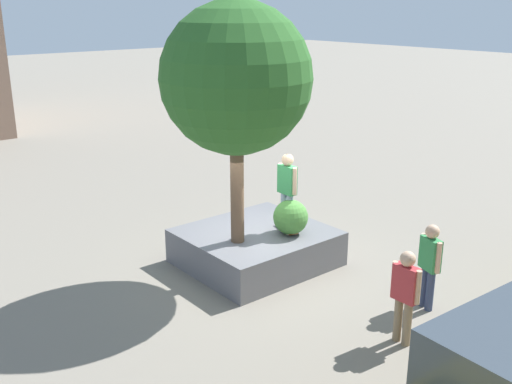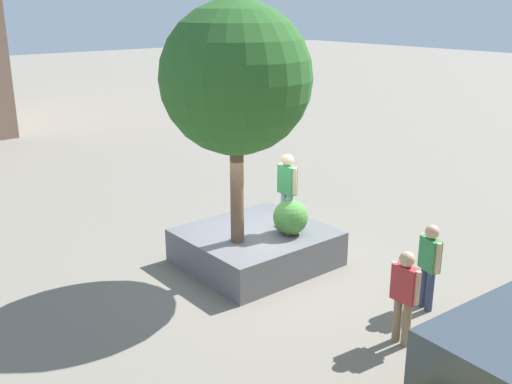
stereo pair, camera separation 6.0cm
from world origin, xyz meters
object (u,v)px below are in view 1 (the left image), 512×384
object	(u,v)px
planter_ledge	(256,247)
skateboard	(286,228)
bystander_watching	(430,261)
passerby_with_bag	(405,291)
plaza_tree	(236,79)
skateboarder	(287,186)

from	to	relation	value
planter_ledge	skateboard	world-z (taller)	skateboard
planter_ledge	bystander_watching	world-z (taller)	bystander_watching
planter_ledge	passerby_with_bag	size ratio (longest dim) A/B	1.78
passerby_with_bag	bystander_watching	size ratio (longest dim) A/B	1.00
plaza_tree	skateboard	size ratio (longest dim) A/B	5.91
skateboard	passerby_with_bag	bearing A→B (deg)	79.65
passerby_with_bag	bystander_watching	distance (m)	1.42
skateboard	bystander_watching	distance (m)	3.28
planter_ledge	plaza_tree	bearing A→B (deg)	16.59
planter_ledge	plaza_tree	size ratio (longest dim) A/B	0.61
planter_ledge	bystander_watching	xyz separation A→B (m)	(-1.20, 3.62, 0.59)
bystander_watching	passerby_with_bag	bearing A→B (deg)	18.79
skateboard	skateboarder	bearing A→B (deg)	0.00
planter_ledge	plaza_tree	distance (m)	3.82
skateboard	passerby_with_bag	size ratio (longest dim) A/B	0.49
skateboard	bystander_watching	bearing A→B (deg)	101.87
skateboard	passerby_with_bag	xyz separation A→B (m)	(0.67, 3.67, 0.15)
planter_ledge	passerby_with_bag	bearing A→B (deg)	87.96
skateboard	planter_ledge	bearing A→B (deg)	-38.31
plaza_tree	planter_ledge	bearing A→B (deg)	-163.41
plaza_tree	bystander_watching	world-z (taller)	plaza_tree
skateboard	bystander_watching	xyz separation A→B (m)	(-0.67, 3.21, 0.15)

